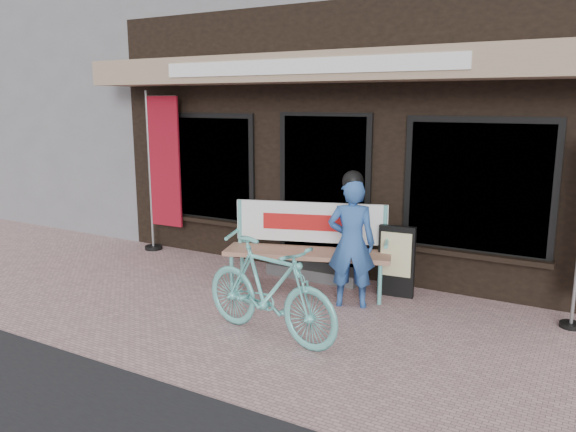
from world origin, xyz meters
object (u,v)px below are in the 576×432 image
Objects in this scene: bench at (309,240)px; bicycle at (269,290)px; person at (351,241)px; nobori_red at (162,170)px; menu_stand at (396,261)px.

bench is 1.53m from bicycle.
person reaches higher than bench.
menu_stand is (3.88, -0.21, -0.84)m from nobori_red.
bicycle is at bearing -126.25° from person.
person is 1.81× the size of menu_stand.
person is at bearing -38.05° from bench.
nobori_red is at bearing 151.65° from bench.
person reaches higher than bicycle.
bicycle is 0.67× the size of nobori_red.
bench is 2.96m from nobori_red.
person is at bearing -126.46° from menu_stand.
person is 0.63× the size of nobori_red.
person is 0.75m from menu_stand.
bench is 1.32× the size of person.
bench is at bearing -12.72° from nobori_red.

